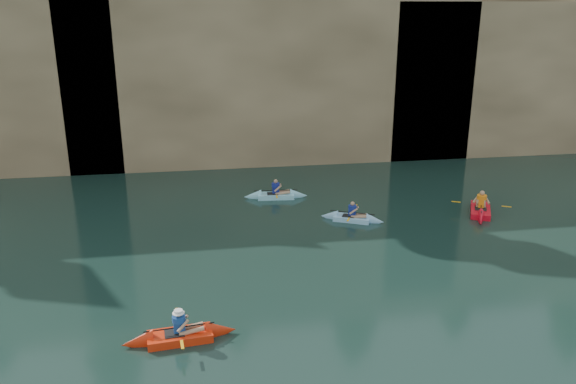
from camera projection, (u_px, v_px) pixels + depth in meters
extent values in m
cube|color=tan|center=(233.00, 54.00, 39.60)|extent=(70.00, 16.00, 12.00)
cube|color=tan|center=(276.00, 68.00, 33.06)|extent=(24.00, 2.40, 11.40)
cube|color=black|center=(176.00, 142.00, 32.80)|extent=(3.50, 1.00, 3.20)
cube|color=black|center=(405.00, 124.00, 34.76)|extent=(5.00, 1.00, 4.50)
cube|color=red|center=(180.00, 336.00, 15.99)|extent=(2.56, 1.02, 0.28)
cone|color=red|center=(221.00, 330.00, 16.29)|extent=(0.95, 0.83, 0.75)
cone|color=red|center=(137.00, 342.00, 15.70)|extent=(0.95, 0.83, 0.75)
cube|color=black|center=(174.00, 333.00, 15.92)|extent=(0.59, 0.52, 0.04)
cube|color=#1A4491|center=(179.00, 324.00, 15.87)|extent=(0.34, 0.24, 0.47)
sphere|color=tan|center=(178.00, 313.00, 15.77)|extent=(0.20, 0.20, 0.20)
cylinder|color=black|center=(179.00, 327.00, 15.91)|extent=(1.98, 0.24, 0.04)
cube|color=#FFB315|center=(177.00, 312.00, 16.73)|extent=(0.12, 0.43, 0.02)
cube|color=#FFB315|center=(182.00, 345.00, 15.09)|extent=(0.12, 0.43, 0.02)
cylinder|color=white|center=(178.00, 312.00, 15.76)|extent=(0.34, 0.34, 0.09)
cube|color=#94CEF7|center=(352.00, 218.00, 25.06)|extent=(2.29, 1.60, 0.25)
cone|color=#94CEF7|center=(375.00, 220.00, 24.78)|extent=(1.00, 0.95, 0.68)
cone|color=#94CEF7|center=(329.00, 216.00, 25.34)|extent=(1.00, 0.95, 0.68)
cube|color=black|center=(349.00, 216.00, 25.07)|extent=(0.68, 0.62, 0.04)
cube|color=navy|center=(352.00, 211.00, 24.95)|extent=(0.37, 0.32, 0.46)
sphere|color=tan|center=(353.00, 204.00, 24.85)|extent=(0.19, 0.19, 0.19)
cylinder|color=black|center=(352.00, 213.00, 24.98)|extent=(1.82, 0.92, 0.04)
cube|color=#FFB315|center=(356.00, 206.00, 25.80)|extent=(0.26, 0.41, 0.02)
cube|color=#FFB315|center=(348.00, 220.00, 24.15)|extent=(0.26, 0.41, 0.02)
cube|color=red|center=(480.00, 210.00, 25.99)|extent=(2.03, 2.91, 0.30)
cone|color=red|center=(480.00, 201.00, 27.20)|extent=(1.18, 1.26, 0.82)
cone|color=red|center=(481.00, 220.00, 24.78)|extent=(1.18, 1.26, 0.82)
cube|color=black|center=(481.00, 209.00, 25.82)|extent=(0.70, 0.72, 0.04)
cube|color=orange|center=(481.00, 201.00, 25.86)|extent=(0.38, 0.44, 0.55)
sphere|color=tan|center=(482.00, 193.00, 25.73)|extent=(0.23, 0.23, 0.23)
cylinder|color=black|center=(481.00, 204.00, 25.90)|extent=(1.12, 2.17, 0.04)
cube|color=#FFB315|center=(456.00, 202.00, 26.22)|extent=(0.41, 0.26, 0.02)
cube|color=#FFB315|center=(507.00, 207.00, 25.59)|extent=(0.41, 0.26, 0.02)
cube|color=#92DFF5|center=(276.00, 196.00, 28.06)|extent=(2.52, 0.97, 0.27)
cone|color=#92DFF5|center=(299.00, 195.00, 28.15)|extent=(0.93, 0.81, 0.73)
cone|color=#92DFF5|center=(253.00, 196.00, 27.98)|extent=(0.93, 0.81, 0.73)
cube|color=black|center=(273.00, 194.00, 28.02)|extent=(0.59, 0.50, 0.04)
cube|color=navy|center=(276.00, 188.00, 27.94)|extent=(0.35, 0.24, 0.49)
sphere|color=tan|center=(276.00, 181.00, 27.83)|extent=(0.21, 0.21, 0.21)
cylinder|color=black|center=(276.00, 190.00, 27.98)|extent=(2.17, 0.22, 0.04)
cube|color=#FFB315|center=(275.00, 184.00, 28.91)|extent=(0.12, 0.43, 0.02)
cube|color=#FFB315|center=(277.00, 197.00, 27.04)|extent=(0.12, 0.43, 0.02)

